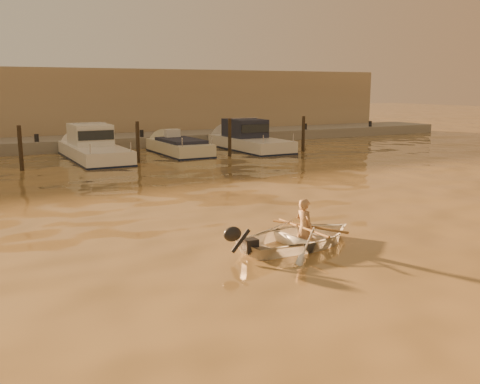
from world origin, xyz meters
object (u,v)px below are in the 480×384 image
moored_boat_3 (179,150)px  moored_boat_4 (250,139)px  person (304,228)px  moored_boat_2 (94,147)px  waterfront_building (81,105)px  dinghy (301,237)px

moored_boat_3 → moored_boat_4: 4.47m
person → moored_boat_3: (3.84, 17.36, -0.18)m
moored_boat_2 → waterfront_building: bearing=80.6°
moored_boat_2 → waterfront_building: waterfront_building is taller
dinghy → person: size_ratio=2.22×
moored_boat_2 → moored_boat_4: size_ratio=1.06×
dinghy → moored_boat_4: bearing=-33.7°
moored_boat_3 → moored_boat_2: bearing=180.0°
dinghy → waterfront_building: waterfront_building is taller
dinghy → waterfront_building: bearing=-10.2°
moored_boat_4 → waterfront_building: waterfront_building is taller
person → moored_boat_3: bearing=-20.4°
person → waterfront_building: waterfront_building is taller
person → moored_boat_4: bearing=-33.5°
moored_boat_2 → moored_boat_4: (9.09, 0.00, 0.00)m
moored_boat_3 → waterfront_building: 11.56m
moored_boat_3 → dinghy: bearing=-102.8°
person → moored_boat_2: bearing=-5.3°
dinghy → moored_boat_4: moored_boat_4 is taller
dinghy → moored_boat_4: (8.39, 17.38, 0.42)m
waterfront_building → person: bearing=-92.1°
moored_boat_2 → moored_boat_3: (4.63, 0.00, -0.40)m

